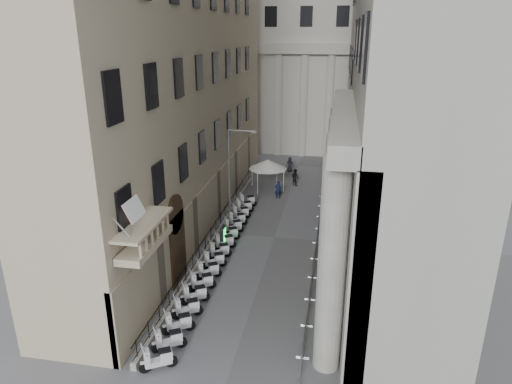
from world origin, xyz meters
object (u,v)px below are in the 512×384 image
at_px(scooter_0, 159,369).
at_px(info_kiosk, 223,236).
at_px(street_lamp, 232,167).
at_px(pedestrian_a, 278,190).
at_px(pedestrian_b, 295,177).
at_px(security_tent, 273,166).

xyz_separation_m(scooter_0, info_kiosk, (-0.17, 12.66, 0.80)).
height_order(street_lamp, pedestrian_a, street_lamp).
bearing_deg(street_lamp, scooter_0, -81.34).
bearing_deg(info_kiosk, pedestrian_a, 76.79).
relative_size(info_kiosk, pedestrian_b, 0.94).
height_order(scooter_0, street_lamp, street_lamp).
bearing_deg(security_tent, pedestrian_a, -69.84).
bearing_deg(info_kiosk, scooter_0, -89.03).
bearing_deg(street_lamp, info_kiosk, -77.75).
bearing_deg(security_tent, street_lamp, -107.80).
height_order(scooter_0, pedestrian_a, pedestrian_a).
xyz_separation_m(street_lamp, pedestrian_b, (4.24, 9.01, -3.48)).
bearing_deg(scooter_0, pedestrian_a, -35.52).
bearing_deg(scooter_0, street_lamp, -27.43).
relative_size(scooter_0, security_tent, 0.42).
height_order(info_kiosk, pedestrian_b, pedestrian_b).
distance_m(scooter_0, pedestrian_b, 27.42).
relative_size(street_lamp, pedestrian_b, 4.35).
xyz_separation_m(street_lamp, pedestrian_a, (3.08, 4.99, -3.49)).
xyz_separation_m(scooter_0, pedestrian_a, (2.34, 23.16, 0.84)).
distance_m(security_tent, street_lamp, 7.73).
relative_size(security_tent, street_lamp, 0.49).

